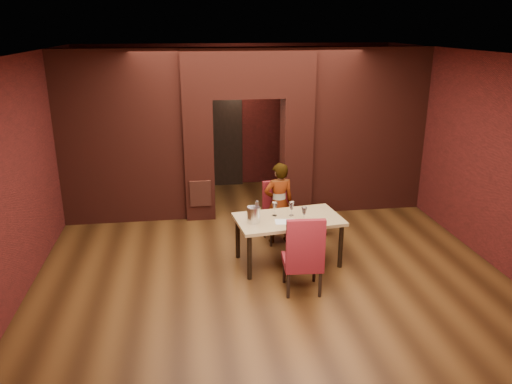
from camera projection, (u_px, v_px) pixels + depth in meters
The scene contains 25 objects.
floor at pixel (264, 256), 8.14m from camera, with size 8.00×8.00×0.00m, color #4B2C12.
ceiling at pixel (265, 53), 7.12m from camera, with size 7.00×8.00×0.04m, color silver.
wall_back at pixel (237, 116), 11.38m from camera, with size 7.00×0.04×3.20m, color maroon.
wall_front at pixel (346, 294), 3.88m from camera, with size 7.00×0.04×3.20m, color maroon.
wall_left at pixel (24, 171), 7.16m from camera, with size 0.04×8.00×3.20m, color maroon.
wall_right at pixel (477, 153), 8.11m from camera, with size 0.04×8.00×3.20m, color maroon.
pillar_left at pixel (199, 159), 9.52m from camera, with size 0.55×0.55×2.30m, color maroon.
pillar_right at pixel (296, 155), 9.78m from camera, with size 0.55×0.55×2.30m, color maroon.
lintel at pixel (248, 73), 9.14m from camera, with size 2.45×0.55×0.90m, color maroon.
wing_wall_left at pixel (121, 138), 9.19m from camera, with size 2.27×0.35×3.20m, color maroon.
wing_wall_right at pixel (367, 131), 9.83m from camera, with size 2.27×0.35×3.20m, color maroon.
vent_panel at pixel (201, 194), 9.44m from camera, with size 0.40×0.03×0.50m, color #99412C.
rear_door at pixel (220, 141), 11.45m from camera, with size 0.90×0.08×2.10m, color black.
rear_door_frame at pixel (220, 141), 11.41m from camera, with size 1.02×0.04×2.22m, color black.
dining_table at pixel (288, 240), 7.82m from camera, with size 1.61×0.91×0.76m, color tan.
chair_far at pixel (279, 213), 8.57m from camera, with size 0.47×0.47×1.04m, color maroon.
chair_near at pixel (302, 253), 6.94m from camera, with size 0.53×0.53×1.16m, color maroon.
person_seated at pixel (279, 203), 8.47m from camera, with size 0.52×0.34×1.42m, color white.
wine_glass_a at pixel (275, 209), 7.75m from camera, with size 0.09×0.09×0.22m, color white, non-canonical shape.
wine_glass_b at pixel (292, 209), 7.75m from camera, with size 0.09×0.09×0.23m, color white, non-canonical shape.
wine_glass_c at pixel (304, 214), 7.55m from camera, with size 0.09×0.09×0.22m, color silver, non-canonical shape.
tasting_sheet at pixel (285, 222), 7.54m from camera, with size 0.30×0.22×0.00m, color silver.
wine_bucket at pixel (254, 215), 7.48m from camera, with size 0.20×0.20×0.25m, color silver.
water_bottle at pixel (257, 208), 7.72m from camera, with size 0.06×0.06×0.26m, color white.
potted_plant at pixel (321, 224), 8.94m from camera, with size 0.34×0.30×0.38m, color #316520.
Camera 1 is at (-1.19, -7.29, 3.60)m, focal length 35.00 mm.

